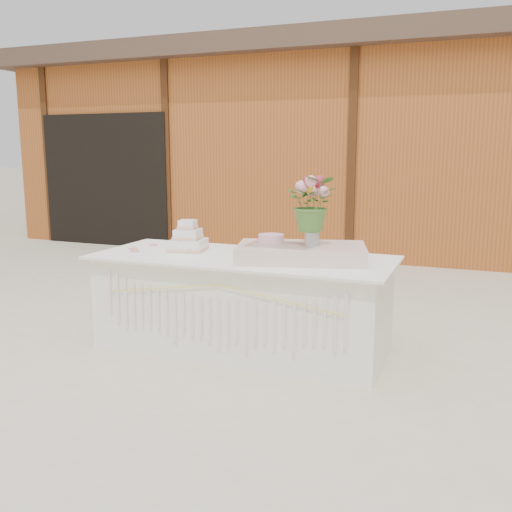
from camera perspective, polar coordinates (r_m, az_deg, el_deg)
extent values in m
plane|color=beige|center=(4.74, -1.35, -9.21)|extent=(80.00, 80.00, 0.00)
cube|color=#9E5021|center=(10.26, 11.96, 9.74)|extent=(12.00, 4.00, 3.00)
cube|color=#463227|center=(10.37, 12.33, 18.89)|extent=(12.60, 4.60, 0.30)
cube|color=black|center=(10.05, -14.84, 7.33)|extent=(2.40, 0.08, 2.20)
cube|color=white|center=(4.63, -1.37, -4.84)|extent=(2.28, 0.88, 0.75)
cube|color=white|center=(4.54, -1.39, -0.15)|extent=(2.40, 1.00, 0.02)
cube|color=white|center=(4.82, -6.81, 1.10)|extent=(0.32, 0.32, 0.10)
cube|color=#EFB497|center=(4.82, -6.80, 0.76)|extent=(0.34, 0.34, 0.02)
cube|color=white|center=(4.80, -6.83, 2.17)|extent=(0.23, 0.23, 0.09)
cube|color=#EFB497|center=(4.81, -6.83, 1.88)|extent=(0.24, 0.24, 0.02)
cube|color=white|center=(4.79, -6.85, 3.14)|extent=(0.15, 0.15, 0.08)
cube|color=#EFB497|center=(4.80, -6.85, 2.90)|extent=(0.16, 0.16, 0.02)
cylinder|color=white|center=(4.48, 1.51, -0.07)|extent=(0.22, 0.22, 0.01)
cylinder|color=white|center=(4.48, 1.51, 0.28)|extent=(0.06, 0.06, 0.04)
cylinder|color=white|center=(4.47, 1.52, 0.60)|extent=(0.26, 0.26, 0.01)
cylinder|color=#CC939B|center=(4.46, 1.52, 1.42)|extent=(0.20, 0.20, 0.12)
cube|color=#F6D0C6|center=(4.36, 4.54, 0.33)|extent=(1.08, 0.79, 0.12)
cylinder|color=#A7A7AB|center=(4.32, 5.65, 2.07)|extent=(0.11, 0.11, 0.16)
imported|color=#426F2C|center=(4.29, 5.72, 5.89)|extent=(0.44, 0.40, 0.42)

